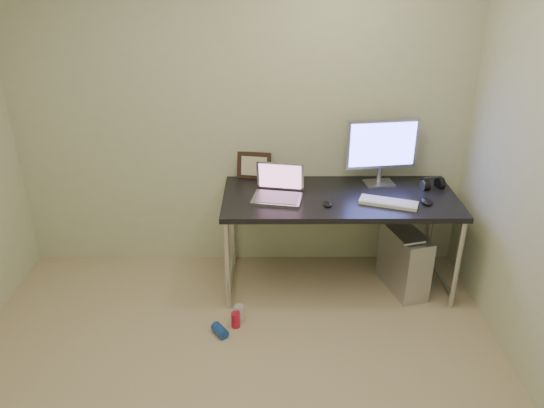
{
  "coord_description": "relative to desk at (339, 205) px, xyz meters",
  "views": [
    {
      "loc": [
        0.22,
        -2.16,
        2.37
      ],
      "look_at": [
        0.24,
        1.03,
        0.85
      ],
      "focal_mm": 35.0,
      "sensor_mm": 36.0,
      "label": 1
    }
  ],
  "objects": [
    {
      "name": "cable_b",
      "position": [
        0.55,
        0.3,
        -0.3
      ],
      "size": [
        0.02,
        0.11,
        0.71
      ],
      "primitive_type": "cylinder",
      "rotation": [
        0.14,
        0.0,
        0.09
      ],
      "color": "black",
      "rests_on": "ground"
    },
    {
      "name": "picture_frame",
      "position": [
        -0.64,
        0.34,
        0.18
      ],
      "size": [
        0.27,
        0.12,
        0.21
      ],
      "primitive_type": "cube",
      "rotation": [
        -0.21,
        0.0,
        -0.16
      ],
      "color": "black",
      "rests_on": "desk"
    },
    {
      "name": "keyboard",
      "position": [
        0.33,
        -0.15,
        0.09
      ],
      "size": [
        0.43,
        0.26,
        0.02
      ],
      "primitive_type": "cube",
      "rotation": [
        0.0,
        0.0,
        -0.34
      ],
      "color": "silver",
      "rests_on": "desk"
    },
    {
      "name": "headphones",
      "position": [
        0.72,
        0.14,
        0.1
      ],
      "size": [
        0.19,
        0.11,
        0.11
      ],
      "rotation": [
        0.0,
        0.0,
        0.24
      ],
      "color": "black",
      "rests_on": "desk"
    },
    {
      "name": "desk",
      "position": [
        0.0,
        0.0,
        0.0
      ],
      "size": [
        1.71,
        0.75,
        0.75
      ],
      "color": "black",
      "rests_on": "ground"
    },
    {
      "name": "mouse_left",
      "position": [
        -0.11,
        -0.16,
        0.09
      ],
      "size": [
        0.07,
        0.11,
        0.03
      ],
      "primitive_type": "ellipsoid",
      "rotation": [
        0.0,
        0.0,
        0.11
      ],
      "color": "black",
      "rests_on": "desk"
    },
    {
      "name": "webcam",
      "position": [
        -0.43,
        0.23,
        0.16
      ],
      "size": [
        0.04,
        0.03,
        0.11
      ],
      "rotation": [
        0.0,
        0.0,
        0.1
      ],
      "color": "silver",
      "rests_on": "desk"
    },
    {
      "name": "laptop",
      "position": [
        -0.45,
        -0.02,
        0.13
      ],
      "size": [
        0.39,
        0.34,
        0.24
      ],
      "rotation": [
        0.0,
        0.0,
        -0.18
      ],
      "color": "#A6A6AD",
      "rests_on": "desk"
    },
    {
      "name": "can_white",
      "position": [
        -0.73,
        -0.49,
        -0.61
      ],
      "size": [
        0.07,
        0.07,
        0.12
      ],
      "primitive_type": "cylinder",
      "rotation": [
        0.0,
        0.0,
        -0.05
      ],
      "color": "silver",
      "rests_on": "ground"
    },
    {
      "name": "wall_back",
      "position": [
        -0.74,
        0.37,
        0.57
      ],
      "size": [
        3.5,
        0.02,
        2.5
      ],
      "primitive_type": "cube",
      "color": "beige",
      "rests_on": "ground"
    },
    {
      "name": "monitor",
      "position": [
        0.33,
        0.22,
        0.37
      ],
      "size": [
        0.55,
        0.19,
        0.51
      ],
      "rotation": [
        0.0,
        0.0,
        0.14
      ],
      "color": "#A6A6AD",
      "rests_on": "desk"
    },
    {
      "name": "can_blue",
      "position": [
        -0.86,
        -0.64,
        -0.64
      ],
      "size": [
        0.13,
        0.15,
        0.07
      ],
      "primitive_type": "cylinder",
      "rotation": [
        1.57,
        0.0,
        0.62
      ],
      "color": "#1841A2",
      "rests_on": "ground"
    },
    {
      "name": "tower_computer",
      "position": [
        0.51,
        -0.09,
        -0.43
      ],
      "size": [
        0.32,
        0.51,
        0.52
      ],
      "rotation": [
        0.0,
        0.0,
        0.28
      ],
      "color": "silver",
      "rests_on": "ground"
    },
    {
      "name": "mouse_right",
      "position": [
        0.6,
        -0.13,
        0.09
      ],
      "size": [
        0.09,
        0.13,
        0.04
      ],
      "primitive_type": "ellipsoid",
      "rotation": [
        0.0,
        0.0,
        0.11
      ],
      "color": "black",
      "rests_on": "desk"
    },
    {
      "name": "cable_a",
      "position": [
        0.46,
        0.32,
        -0.28
      ],
      "size": [
        0.01,
        0.16,
        0.69
      ],
      "primitive_type": "cylinder",
      "rotation": [
        0.21,
        0.0,
        0.0
      ],
      "color": "black",
      "rests_on": "ground"
    },
    {
      "name": "can_red",
      "position": [
        -0.75,
        -0.56,
        -0.62
      ],
      "size": [
        0.07,
        0.07,
        0.11
      ],
      "primitive_type": "cylinder",
      "rotation": [
        0.0,
        0.0,
        0.19
      ],
      "color": "red",
      "rests_on": "ground"
    }
  ]
}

